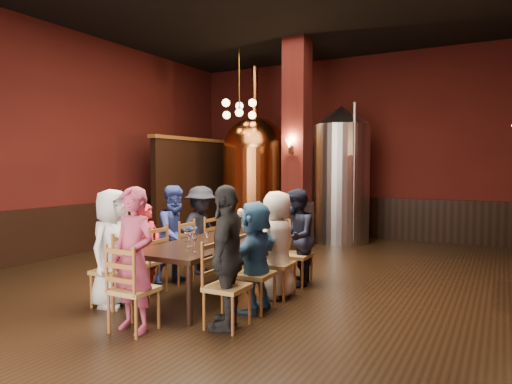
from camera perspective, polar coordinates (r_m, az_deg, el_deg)
The scene contains 36 objects.
room at distance 7.29m, azimuth -1.51°, elevation 6.92°, with size 10.00×10.02×4.50m.
wainscot_back at distance 11.91m, azimuth 10.55°, elevation -2.94°, with size 7.90×0.08×1.00m, color black.
wainscot_left at distance 9.96m, azimuth -21.69°, elevation -4.35°, with size 0.08×9.90×1.00m, color black.
column at distance 9.93m, azimuth 5.12°, elevation 5.97°, with size 0.58×0.58×4.50m, color #40120D.
partition at distance 11.73m, azimuth -7.23°, elevation 0.43°, with size 0.22×3.50×2.40m, color black.
pendant_cluster at distance 10.77m, azimuth -2.10°, elevation 10.32°, with size 0.90×0.90×1.70m, color #A57226, non-canonical shape.
sconce_column at distance 9.65m, azimuth 4.41°, elevation 5.75°, with size 0.20×0.20×0.36m, color black, non-canonical shape.
dining_table at distance 6.37m, azimuth -5.60°, elevation -6.69°, with size 1.05×2.42×0.75m.
chair_0 at distance 6.17m, azimuth -17.48°, elevation -9.32°, with size 0.46×0.46×0.92m, color brown, non-canonical shape.
person_0 at distance 6.12m, azimuth -17.53°, elevation -6.67°, with size 0.73×0.48×1.50m, color silver.
chair_1 at distance 6.66m, azimuth -13.38°, elevation -8.33°, with size 0.46×0.46×0.92m, color brown, non-canonical shape.
person_1 at distance 6.62m, azimuth -13.40°, elevation -6.88°, with size 0.46×0.30×1.26m, color red.
chair_2 at distance 7.16m, azimuth -9.91°, elevation -7.46°, with size 0.46×0.46×0.92m, color brown, non-canonical shape.
person_2 at distance 7.11m, azimuth -9.94°, elevation -5.20°, with size 0.72×0.36×1.49m, color navy.
chair_3 at distance 7.69m, azimuth -6.88°, elevation -6.67°, with size 0.46×0.46×0.92m, color brown, non-canonical shape.
person_3 at distance 7.65m, azimuth -6.90°, elevation -4.70°, with size 0.94×0.54×1.45m, color black.
chair_4 at distance 5.15m, azimuth -3.62°, elevation -11.71°, with size 0.46×0.46×0.92m, color brown, non-canonical shape.
person_4 at distance 5.08m, azimuth -3.63°, elevation -8.07°, with size 0.93×0.39×1.59m, color black.
chair_5 at distance 5.72m, azimuth -0.12°, elevation -10.18°, with size 0.46×0.46×0.92m, color brown, non-canonical shape.
person_5 at distance 5.67m, azimuth -0.12°, elevation -8.00°, with size 1.26×0.40×1.36m, color #326596.
chair_6 at distance 6.30m, azimuth 2.67°, elevation -8.91°, with size 0.46×0.46×0.92m, color brown, non-canonical shape.
person_6 at distance 6.25m, azimuth 2.68°, elevation -6.53°, with size 0.71×0.46×1.45m, color beige.
chair_7 at distance 6.90m, azimuth 5.00°, elevation -7.83°, with size 0.46×0.46×0.92m, color brown, non-canonical shape.
person_7 at distance 6.85m, azimuth 5.01°, elevation -5.65°, with size 0.71×0.35×1.45m, color black.
chair_8 at distance 5.22m, azimuth -15.04°, elevation -11.63°, with size 0.46×0.46×0.92m, color brown, non-canonical shape.
person_8 at distance 5.14m, azimuth -15.09°, elevation -8.13°, with size 0.57×0.38×1.57m, color #903049.
copper_kettle at distance 11.37m, azimuth -0.13°, elevation 2.08°, with size 1.81×1.81×4.22m.
steel_vessel at distance 10.79m, azimuth 10.59°, elevation 2.18°, with size 1.73×1.73×3.17m.
rose_vase at distance 7.09m, azimuth -1.45°, elevation -3.06°, with size 0.23×0.23×0.39m.
wine_glass_0 at distance 6.67m, azimuth -2.86°, elevation -4.95°, with size 0.07×0.07×0.17m, color white, non-canonical shape.
wine_glass_1 at distance 5.91m, azimuth -8.37°, elevation -6.07°, with size 0.07×0.07×0.17m, color white, non-canonical shape.
wine_glass_2 at distance 6.39m, azimuth -8.79°, elevation -5.35°, with size 0.07×0.07×0.17m, color white, non-canonical shape.
wine_glass_3 at distance 6.04m, azimuth -6.20°, elevation -5.83°, with size 0.07×0.07×0.17m, color white, non-canonical shape.
wine_glass_4 at distance 6.72m, azimuth -1.25°, elevation -4.87°, with size 0.07×0.07×0.17m, color white, non-canonical shape.
wine_glass_5 at distance 6.02m, azimuth -7.91°, elevation -5.89°, with size 0.07×0.07×0.17m, color white, non-canonical shape.
wine_glass_6 at distance 5.60m, azimuth -7.70°, elevation -6.59°, with size 0.07×0.07×0.17m, color white, non-canonical shape.
Camera 1 is at (3.64, -6.30, 1.80)m, focal length 32.00 mm.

